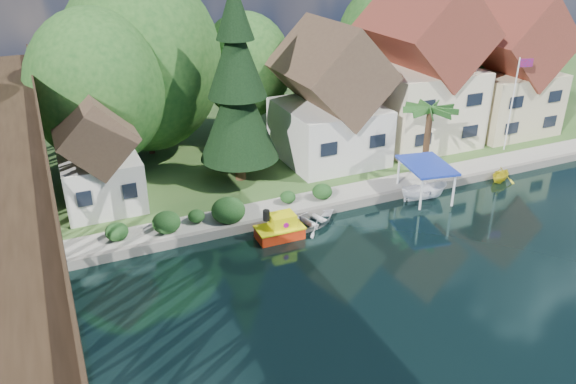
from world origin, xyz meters
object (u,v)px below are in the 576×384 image
object	(u,v)px
house_left	(329,103)
conifer	(237,89)
palm_tree	(430,112)
shed	(99,160)
boat_white_a	(312,219)
flagpole	(515,95)
tugboat	(280,229)
house_right	(505,73)
boat_yellow	(501,173)
boat_canopy	(425,185)
trestle_bridge	(12,215)
house_center	(420,74)

from	to	relation	value
house_left	conifer	world-z (taller)	conifer
conifer	palm_tree	size ratio (longest dim) A/B	2.55
shed	conifer	distance (m)	10.61
boat_white_a	shed	bearing A→B (deg)	41.62
flagpole	house_left	bearing A→B (deg)	162.14
shed	boat_white_a	xyz separation A→B (m)	(12.11, -7.46, -3.41)
tugboat	palm_tree	bearing A→B (deg)	15.44
palm_tree	tugboat	distance (m)	15.11
shed	boat_white_a	size ratio (longest dim) A/B	1.94
house_left	house_right	size ratio (longest dim) A/B	0.88
house_left	boat_yellow	distance (m)	14.33
house_right	tugboat	bearing A→B (deg)	-159.94
conifer	flagpole	distance (m)	23.12
house_right	palm_tree	size ratio (longest dim) A/B	2.22
flagpole	boat_yellow	distance (m)	7.47
palm_tree	boat_canopy	world-z (taller)	palm_tree
trestle_bridge	shed	world-z (taller)	trestle_bridge
house_center	boat_yellow	size ratio (longest dim) A/B	5.58
trestle_bridge	flagpole	bearing A→B (deg)	9.16
house_center	flagpole	world-z (taller)	house_center
palm_tree	tugboat	bearing A→B (deg)	-164.56
trestle_bridge	boat_canopy	size ratio (longest dim) A/B	9.28
house_center	tugboat	distance (m)	21.07
shed	boat_canopy	bearing A→B (deg)	-19.47
shed	boat_canopy	distance (m)	22.48
flagpole	tugboat	distance (m)	24.22
boat_canopy	house_center	bearing A→B (deg)	57.76
flagpole	house_right	bearing A→B (deg)	55.37
trestle_bridge	tugboat	bearing A→B (deg)	4.52
trestle_bridge	boat_yellow	distance (m)	33.85
house_center	conifer	size ratio (longest dim) A/B	0.97
house_right	boat_white_a	distance (m)	26.08
trestle_bridge	boat_canopy	xyz separation A→B (m)	(26.05, 1.89, -4.16)
shed	palm_tree	size ratio (longest dim) A/B	1.40
flagpole	house_center	bearing A→B (deg)	137.49
boat_yellow	shed	bearing A→B (deg)	51.78
conifer	boat_yellow	bearing A→B (deg)	-22.36
conifer	boat_canopy	size ratio (longest dim) A/B	3.01
palm_tree	flagpole	size ratio (longest dim) A/B	0.71
trestle_bridge	tugboat	distance (m)	15.26
house_left	palm_tree	distance (m)	7.91
house_left	shed	distance (m)	18.11
boat_white_a	trestle_bridge	bearing A→B (deg)	79.49
house_left	palm_tree	world-z (taller)	house_left
house_center	conifer	distance (m)	17.12
conifer	tugboat	world-z (taller)	conifer
boat_yellow	palm_tree	bearing A→B (deg)	37.00
trestle_bridge	house_right	distance (m)	42.41
house_center	boat_canopy	size ratio (longest dim) A/B	2.92
tugboat	boat_yellow	bearing A→B (deg)	2.91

